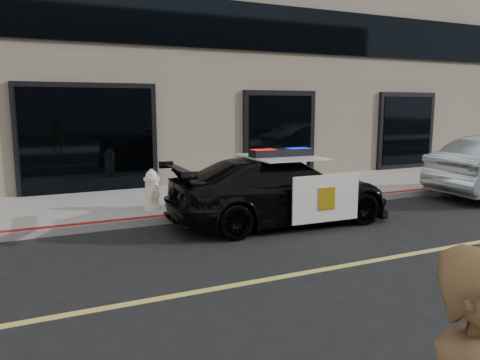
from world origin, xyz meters
name	(u,v)px	position (x,y,z in m)	size (l,w,h in m)	color
ground	(243,284)	(0.00, 0.00, 0.00)	(120.00, 120.00, 0.00)	black
sidewalk_n	(146,203)	(0.00, 5.25, 0.07)	(60.00, 3.50, 0.15)	gray
police_car	(281,190)	(2.06, 2.61, 0.67)	(2.23, 4.65, 1.48)	black
fire_hydrant	(152,190)	(-0.11, 4.26, 0.55)	(0.39, 0.54, 0.85)	white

